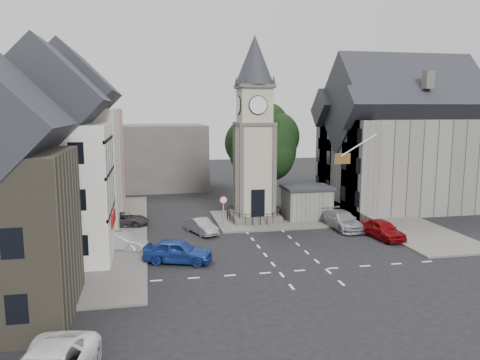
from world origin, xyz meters
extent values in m
plane|color=black|center=(0.00, 0.00, 0.00)|extent=(120.00, 120.00, 0.00)
cube|color=#595651|center=(-12.50, 6.00, 0.07)|extent=(6.00, 30.00, 0.14)
cube|color=#595651|center=(12.00, 8.00, 0.07)|extent=(6.00, 26.00, 0.14)
cube|color=#595651|center=(1.50, 8.00, 0.08)|extent=(10.00, 8.00, 0.16)
cube|color=silver|center=(0.00, -5.50, 0.01)|extent=(20.00, 8.00, 0.01)
cube|color=#4C4944|center=(0.00, 8.00, 0.35)|extent=(4.20, 4.20, 0.70)
torus|color=black|center=(0.00, 8.00, 1.08)|extent=(4.86, 4.86, 0.06)
cube|color=#AFA88D|center=(0.00, 8.00, 4.70)|extent=(3.00, 3.00, 8.00)
cube|color=black|center=(0.00, 6.55, 1.90)|extent=(1.20, 0.25, 2.40)
cube|color=#4C4944|center=(0.00, 8.00, 8.70)|extent=(3.30, 3.30, 0.25)
cube|color=#AFA88D|center=(0.00, 8.00, 10.30)|extent=(2.70, 2.70, 3.20)
cylinder|color=white|center=(0.00, 6.60, 10.30)|extent=(1.50, 0.12, 1.50)
cube|color=#4C4944|center=(0.00, 8.00, 11.90)|extent=(3.10, 3.10, 0.30)
cone|color=black|center=(0.00, 8.00, 14.15)|extent=(3.40, 3.40, 4.20)
cube|color=slate|center=(4.80, 7.50, 1.40)|extent=(4.00, 3.00, 2.80)
cube|color=black|center=(4.80, 7.50, 2.95)|extent=(4.30, 3.30, 0.25)
cylinder|color=black|center=(2.00, 13.00, 2.20)|extent=(0.70, 0.70, 4.40)
cylinder|color=black|center=(-3.20, 5.50, 1.25)|extent=(0.10, 0.10, 2.50)
cone|color=#A50C0C|center=(-3.20, 5.40, 2.50)|extent=(0.70, 0.06, 0.70)
cone|color=white|center=(-3.20, 5.38, 2.50)|extent=(0.54, 0.04, 0.54)
cube|color=#D19097|center=(-15.50, 16.00, 5.00)|extent=(7.50, 7.00, 10.00)
cube|color=beige|center=(-15.50, 8.00, 5.00)|extent=(7.50, 7.00, 10.00)
cube|color=silver|center=(-15.50, 0.00, 4.50)|extent=(7.50, 7.00, 9.00)
cube|color=#4C4944|center=(-12.00, 28.00, 4.00)|extent=(20.00, 10.00, 8.00)
cube|color=slate|center=(16.00, 11.00, 4.50)|extent=(14.00, 10.00, 9.00)
cube|color=slate|center=(9.80, 7.50, 4.50)|extent=(1.60, 4.40, 9.00)
cube|color=slate|center=(9.80, 14.50, 4.50)|extent=(1.60, 4.40, 9.00)
cube|color=slate|center=(9.20, 10.00, 0.45)|extent=(0.40, 16.00, 0.90)
cylinder|color=white|center=(8.00, 4.00, 7.00)|extent=(3.17, 0.10, 1.89)
plane|color=#B21414|center=(6.60, 4.00, 5.90)|extent=(1.40, 0.00, 1.40)
imported|color=navy|center=(-7.50, -2.42, 0.77)|extent=(4.87, 3.18, 1.54)
imported|color=#A3A5AB|center=(-11.32, 1.15, 0.62)|extent=(4.00, 2.79, 1.25)
imported|color=#333336|center=(-11.50, 8.00, 0.61)|extent=(4.69, 2.76, 1.22)
imported|color=gray|center=(-5.17, 4.50, 0.61)|extent=(2.61, 3.94, 1.23)
imported|color=#9E9FA6|center=(6.62, 3.70, 0.74)|extent=(2.37, 5.21, 1.48)
imported|color=maroon|center=(8.50, 0.29, 0.73)|extent=(2.24, 4.46, 1.46)
imported|color=#BCAE9B|center=(11.09, 9.26, 0.95)|extent=(0.73, 0.52, 1.89)
camera|label=1|loc=(-9.31, -32.16, 9.95)|focal=35.00mm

